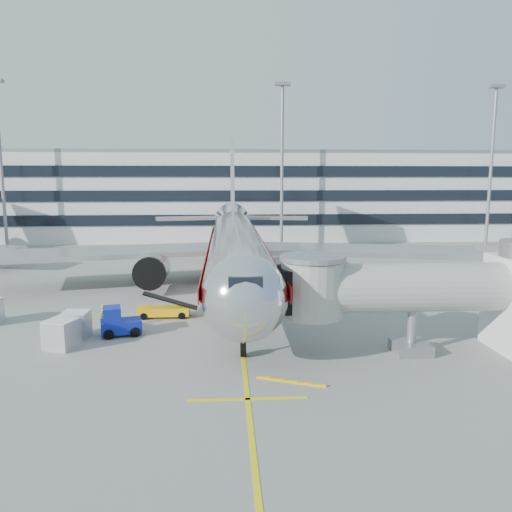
{
  "coord_description": "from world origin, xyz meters",
  "views": [
    {
      "loc": [
        -1.03,
        -37.28,
        10.81
      ],
      "look_at": [
        1.69,
        6.43,
        4.0
      ],
      "focal_mm": 35.0,
      "sensor_mm": 36.0,
      "label": 1
    }
  ],
  "objects": [
    {
      "name": "light_mast_centre",
      "position": [
        8.0,
        42.0,
        14.88
      ],
      "size": [
        2.4,
        1.2,
        25.45
      ],
      "color": "gray",
      "rests_on": "ground"
    },
    {
      "name": "terminal",
      "position": [
        0.0,
        57.95,
        7.8
      ],
      "size": [
        150.0,
        24.25,
        15.6
      ],
      "color": "silver",
      "rests_on": "ground"
    },
    {
      "name": "stop_bar",
      "position": [
        0.0,
        -14.0,
        0.01
      ],
      "size": [
        6.0,
        0.25,
        0.01
      ],
      "primitive_type": "cube",
      "color": "yellow",
      "rests_on": "ground"
    },
    {
      "name": "belt_loader",
      "position": [
        -5.93,
        1.22,
        0.57
      ],
      "size": [
        4.22,
        1.54,
        2.02
      ],
      "color": "#FFBC0A",
      "rests_on": "ground"
    },
    {
      "name": "light_mast_east",
      "position": [
        42.0,
        42.0,
        14.88
      ],
      "size": [
        2.4,
        1.2,
        25.45
      ],
      "color": "gray",
      "rests_on": "ground"
    },
    {
      "name": "lead_in_line",
      "position": [
        0.0,
        10.0,
        0.01
      ],
      "size": [
        0.25,
        70.0,
        0.01
      ],
      "primitive_type": "cube",
      "color": "yellow",
      "rests_on": "ground"
    },
    {
      "name": "cargo_container_left",
      "position": [
        -11.31,
        -3.54,
        0.91
      ],
      "size": [
        1.77,
        1.77,
        1.81
      ],
      "color": "silver",
      "rests_on": "ground"
    },
    {
      "name": "light_mast_west",
      "position": [
        -35.0,
        42.0,
        14.88
      ],
      "size": [
        2.4,
        1.2,
        25.45
      ],
      "color": "gray",
      "rests_on": "ground"
    },
    {
      "name": "baggage_tug",
      "position": [
        -8.52,
        -3.23,
        0.89
      ],
      "size": [
        3.04,
        2.31,
        2.05
      ],
      "color": "#0D1C98",
      "rests_on": "ground"
    },
    {
      "name": "ramp_worker",
      "position": [
        -9.8,
        -1.77,
        0.91
      ],
      "size": [
        0.76,
        0.79,
        1.82
      ],
      "primitive_type": "imported",
      "rotation": [
        0.0,
        0.0,
        0.86
      ],
      "color": "#A9E718",
      "rests_on": "ground"
    },
    {
      "name": "jet_bridge",
      "position": [
        12.18,
        -8.0,
        3.87
      ],
      "size": [
        17.8,
        4.5,
        7.0
      ],
      "color": "silver",
      "rests_on": "ground"
    },
    {
      "name": "main_jet",
      "position": [
        0.0,
        11.72,
        4.23
      ],
      "size": [
        50.95,
        48.7,
        16.06
      ],
      "color": "silver",
      "rests_on": "ground"
    },
    {
      "name": "ground",
      "position": [
        0.0,
        0.0,
        0.0
      ],
      "size": [
        180.0,
        180.0,
        0.0
      ],
      "primitive_type": "plane",
      "color": "gray",
      "rests_on": "ground"
    },
    {
      "name": "cargo_container_front",
      "position": [
        -11.6,
        -5.71,
        0.94
      ],
      "size": [
        2.25,
        2.25,
        1.88
      ],
      "color": "silver",
      "rests_on": "ground"
    }
  ]
}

